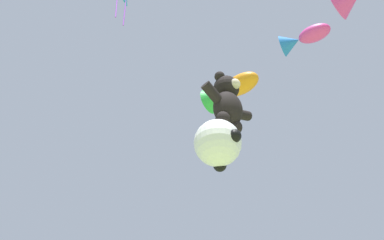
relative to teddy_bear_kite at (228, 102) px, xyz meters
The scene contains 4 objects.
teddy_bear_kite is the anchor object (origin of this frame).
soccer_ball_kite 1.57m from the teddy_bear_kite, behind, with size 1.09×1.09×1.01m.
fish_kite_tangerine 3.63m from the teddy_bear_kite, 37.04° to the left, with size 0.98×1.98×0.86m.
fish_kite_magenta 4.10m from the teddy_bear_kite, 30.25° to the right, with size 0.98×1.57×0.67m.
Camera 1 is at (-3.97, 0.23, 1.65)m, focal length 40.00 mm.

